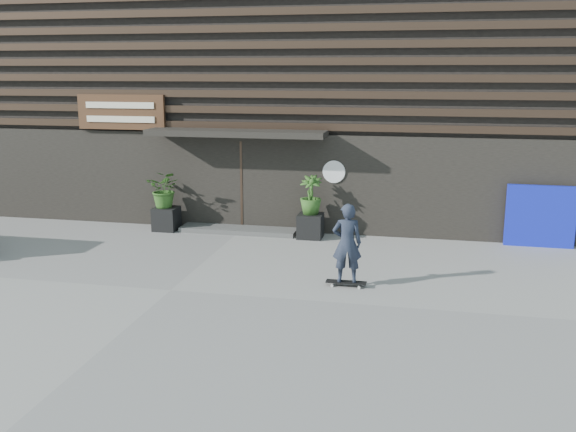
% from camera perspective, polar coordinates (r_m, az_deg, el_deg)
% --- Properties ---
extents(ground, '(80.00, 80.00, 0.00)m').
position_cam_1_polar(ground, '(12.38, -10.39, -6.51)').
color(ground, gray).
rests_on(ground, ground).
extents(entrance_step, '(3.00, 0.80, 0.12)m').
position_cam_1_polar(entrance_step, '(16.52, -4.38, -1.21)').
color(entrance_step, '#464643').
rests_on(entrance_step, ground).
extents(planter_pot_left, '(0.60, 0.60, 0.60)m').
position_cam_1_polar(planter_pot_left, '(16.91, -10.78, -0.24)').
color(planter_pot_left, black).
rests_on(planter_pot_left, ground).
extents(bamboo_left, '(0.86, 0.75, 0.96)m').
position_cam_1_polar(bamboo_left, '(16.75, -10.89, 2.36)').
color(bamboo_left, '#2D591E').
rests_on(bamboo_left, planter_pot_left).
extents(planter_pot_right, '(0.60, 0.60, 0.60)m').
position_cam_1_polar(planter_pot_right, '(15.85, 2.01, -0.88)').
color(planter_pot_right, black).
rests_on(planter_pot_right, ground).
extents(bamboo_right, '(0.54, 0.54, 0.96)m').
position_cam_1_polar(bamboo_right, '(15.68, 2.03, 1.88)').
color(bamboo_right, '#2D591E').
rests_on(bamboo_right, planter_pot_right).
extents(blue_tarp, '(1.56, 0.14, 1.46)m').
position_cam_1_polar(blue_tarp, '(16.06, 21.55, -0.03)').
color(blue_tarp, '#0D17B1').
rests_on(blue_tarp, ground).
extents(building, '(18.00, 11.00, 8.00)m').
position_cam_1_polar(building, '(21.22, -0.41, 12.64)').
color(building, black).
rests_on(building, ground).
extents(skateboarder, '(0.78, 0.45, 1.63)m').
position_cam_1_polar(skateboarder, '(12.19, 5.27, -2.46)').
color(skateboarder, black).
rests_on(skateboarder, ground).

